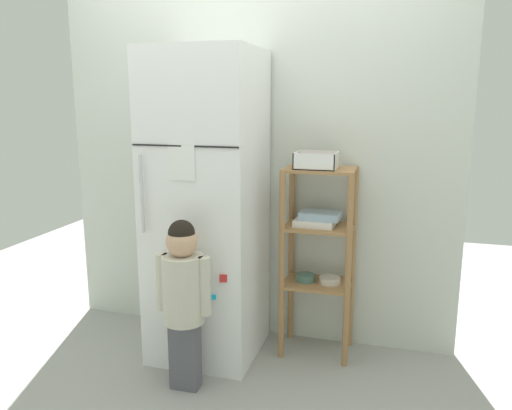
% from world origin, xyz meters
% --- Properties ---
extents(ground_plane, '(6.00, 6.00, 0.00)m').
position_xyz_m(ground_plane, '(0.00, 0.00, 0.00)').
color(ground_plane, '#999993').
extents(kitchen_wall_back, '(2.53, 0.03, 2.30)m').
position_xyz_m(kitchen_wall_back, '(0.00, 0.35, 1.15)').
color(kitchen_wall_back, silver).
rests_on(kitchen_wall_back, ground).
extents(refrigerator, '(0.60, 0.64, 1.80)m').
position_xyz_m(refrigerator, '(-0.19, 0.02, 0.90)').
color(refrigerator, white).
rests_on(refrigerator, ground).
extents(child_standing, '(0.30, 0.22, 0.93)m').
position_xyz_m(child_standing, '(-0.16, -0.42, 0.56)').
color(child_standing, '#575861').
rests_on(child_standing, ground).
extents(pantry_shelf_unit, '(0.42, 0.30, 1.14)m').
position_xyz_m(pantry_shelf_unit, '(0.45, 0.17, 0.69)').
color(pantry_shelf_unit, '#9E7247').
rests_on(pantry_shelf_unit, ground).
extents(fruit_bin, '(0.23, 0.20, 0.09)m').
position_xyz_m(fruit_bin, '(0.43, 0.15, 1.17)').
color(fruit_bin, white).
rests_on(fruit_bin, pantry_shelf_unit).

